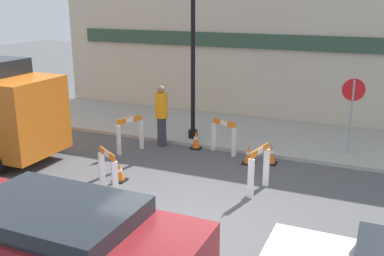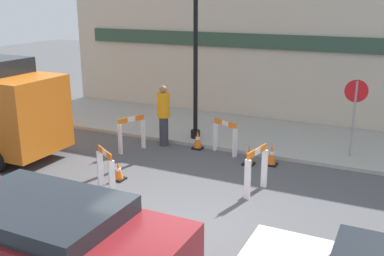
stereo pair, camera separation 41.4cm
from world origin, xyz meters
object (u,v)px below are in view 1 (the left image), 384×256
object	(u,v)px
person_worker	(161,114)
stop_sign	(352,104)
streetlamp_post	(193,19)
parked_car_1	(57,249)

from	to	relation	value
person_worker	stop_sign	bearing A→B (deg)	59.80
streetlamp_post	stop_sign	xyz separation A→B (m)	(4.49, 0.34, -2.15)
streetlamp_post	person_worker	bearing A→B (deg)	-129.78
stop_sign	parked_car_1	world-z (taller)	stop_sign
stop_sign	person_worker	xyz separation A→B (m)	(-5.15, -1.13, -0.54)
streetlamp_post	parked_car_1	distance (m)	8.38
person_worker	parked_car_1	size ratio (longest dim) A/B	0.43
stop_sign	parked_car_1	bearing A→B (deg)	57.60
stop_sign	parked_car_1	distance (m)	8.75
person_worker	parked_car_1	bearing A→B (deg)	-26.64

